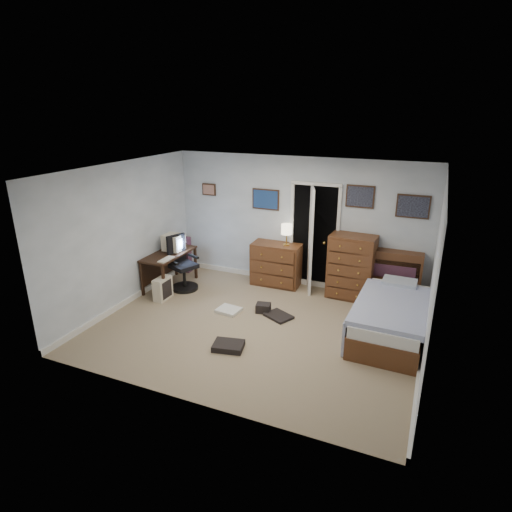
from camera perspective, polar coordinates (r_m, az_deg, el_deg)
The scene contains 15 objects.
floor at distance 6.98m, azimuth 0.06°, elevation -9.53°, with size 5.00×4.00×0.02m, color tan.
computer_desk at distance 8.48m, azimuth -11.94°, elevation -0.56°, with size 0.55×1.20×0.69m.
crt_monitor at distance 8.43m, azimuth -10.94°, elevation 1.78°, with size 0.36×0.33×0.33m.
keyboard at distance 8.01m, azimuth -11.89°, elevation -0.45°, with size 0.14×0.37×0.02m, color beige.
pc_tower at distance 8.03m, azimuth -12.33°, elevation -4.25°, with size 0.19×0.39×0.42m.
office_chair at distance 8.34m, azimuth -9.82°, elevation -1.67°, with size 0.67×0.67×1.05m.
media_stack at distance 9.18m, azimuth -9.23°, elevation 0.18°, with size 0.15×0.15×0.77m, color maroon.
low_dresser at distance 8.42m, azimuth 2.71°, elevation -1.10°, with size 0.95×0.47×0.84m, color #59301C.
table_lamp at distance 8.13m, azimuth 4.12°, elevation 3.48°, with size 0.22×0.22×0.41m.
doorway at distance 8.49m, azimuth 8.28°, elevation 3.04°, with size 0.96×1.12×2.05m.
tall_dresser at distance 7.98m, azimuth 12.60°, elevation -1.42°, with size 0.81×0.48×1.19m, color #59301C.
headboard_bookcase at distance 8.03m, azimuth 17.45°, elevation -2.40°, with size 1.07×0.31×0.95m.
bed at distance 6.93m, azimuth 17.47°, elevation -7.81°, with size 1.10×1.99×0.64m.
wall_posters at distance 7.98m, azimuth 9.52°, elevation 7.43°, with size 4.38×0.04×0.60m.
floor_clutter at distance 7.01m, azimuth -1.26°, elevation -8.94°, with size 1.34×1.66×0.15m.
Camera 1 is at (2.39, -5.62, 3.38)m, focal length 30.00 mm.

